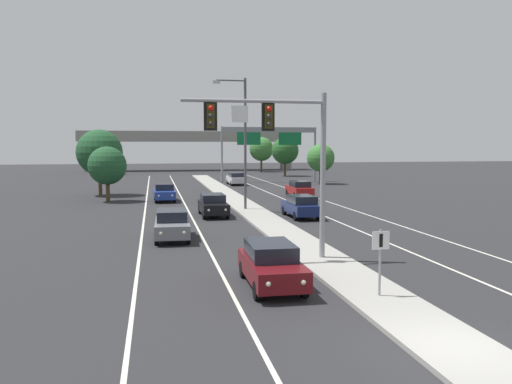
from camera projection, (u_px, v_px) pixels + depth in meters
ground_plane at (455, 351)px, 12.92m from camera, size 260.00×260.00×0.00m
median_island at (281, 231)px, 30.50m from camera, size 2.40×110.00×0.15m
lane_stripe_oncoming_center at (192, 218)px, 36.44m from camera, size 0.14×100.00×0.01m
lane_stripe_receding_center at (320, 214)px, 38.25m from camera, size 0.14×100.00×0.01m
edge_stripe_left at (144, 219)px, 35.80m from camera, size 0.14×100.00×0.01m
edge_stripe_right at (362, 213)px, 38.88m from camera, size 0.14×100.00×0.01m
overhead_signal_mast at (280, 141)px, 22.19m from camera, size 6.26×0.44×7.20m
median_sign_post at (380, 253)px, 17.05m from camera, size 0.60×0.10×2.20m
street_lamp_median at (242, 136)px, 39.75m from camera, size 2.58×0.28×10.00m
car_oncoming_darkred at (271, 264)px, 18.75m from camera, size 1.87×4.49×1.58m
car_oncoming_grey at (172, 224)px, 28.13m from camera, size 1.92×4.51×1.58m
car_oncoming_black at (213, 205)px, 37.18m from camera, size 1.85×4.48×1.58m
car_oncoming_blue at (164, 192)px, 46.96m from camera, size 1.91×4.50×1.58m
car_receding_navy at (301, 206)px, 36.43m from camera, size 1.86×4.49×1.58m
car_receding_red at (299, 189)px, 50.57m from camera, size 1.85×4.48×1.58m
car_receding_silver at (236, 178)px, 65.70m from camera, size 1.89×4.50×1.58m
highway_sign_gantry at (269, 137)px, 70.44m from camera, size 13.28×0.42×7.50m
overpass_bridge at (191, 141)px, 101.83m from camera, size 42.40×6.40×7.65m
tree_far_right_c at (261, 149)px, 96.91m from camera, size 4.49×4.49×6.49m
tree_far_left_b at (108, 156)px, 87.88m from camera, size 3.28×3.28×4.74m
tree_far_left_c at (99, 152)px, 51.85m from camera, size 4.58×4.58×6.62m
tree_far_right_b at (321, 158)px, 67.04m from camera, size 3.58×3.58×5.17m
tree_far_left_a at (107, 166)px, 46.33m from camera, size 3.43×3.43×4.96m
tree_far_right_a at (285, 151)px, 83.63m from camera, size 4.36×4.36×6.31m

